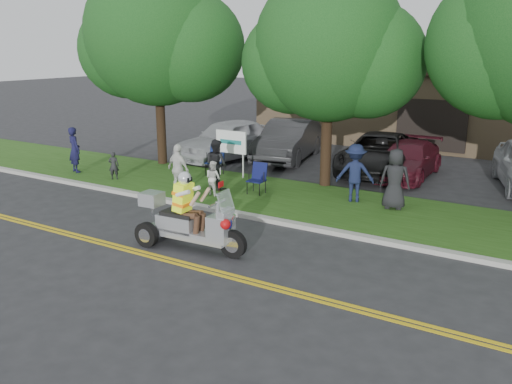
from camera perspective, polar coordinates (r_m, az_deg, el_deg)
The scene contains 23 objects.
ground at distance 12.87m, azimuth -8.40°, elevation -6.22°, with size 120.00×120.00×0.00m, color #28282B.
centerline_near at distance 12.47m, azimuth -10.12°, elevation -7.00°, with size 60.00×0.10×0.01m, color gold.
centerline_far at distance 12.58m, azimuth -9.63°, elevation -6.77°, with size 60.00×0.10×0.01m, color gold.
curb at distance 15.17m, azimuth -1.03°, elevation -2.48°, with size 60.00×0.25×0.12m, color #A8A89E.
grass_verge at distance 16.94m, azimuth 2.89°, elevation -0.61°, with size 60.00×4.00×0.10m, color #254A13.
commercial_building at distance 28.81m, azimuth 20.09°, elevation 9.00°, with size 18.00×8.20×4.00m.
tree_left at distance 21.53m, azimuth -10.19°, elevation 15.46°, with size 6.62×5.40×7.78m.
tree_mid at distance 17.88m, azimuth 7.93°, elevation 14.32°, with size 5.88×4.80×7.05m.
business_sign at distance 19.31m, azimuth -2.63°, elevation 5.02°, with size 1.25×0.06×1.75m.
trike_scooter at distance 12.82m, azimuth -7.22°, elevation -3.17°, with size 2.86×0.97×1.87m.
lawn_chair_a at distance 17.18m, azimuth 0.21°, elevation 1.68°, with size 0.54×0.56×0.97m.
lawn_chair_b at distance 19.72m, azimuth -4.24°, elevation 3.59°, with size 0.66×0.68×1.08m.
spectator_adult_left at distance 21.10m, azimuth -18.56°, elevation 4.24°, with size 0.61×0.40×1.67m, color #141438.
spectator_adult_mid at distance 17.68m, azimuth -4.20°, elevation 2.94°, with size 0.79×0.62×1.64m, color black.
spectator_adult_right at distance 17.24m, azimuth -8.17°, elevation 2.41°, with size 0.93×0.39×1.58m, color white.
spectator_chair_a at distance 16.44m, azimuth 10.39°, elevation 1.99°, with size 1.13×0.65×1.75m, color #151C3B.
spectator_chair_b at distance 15.93m, azimuth 14.42°, elevation 1.34°, with size 0.85×0.56×1.75m, color black.
child_left at distance 19.61m, azimuth -14.75°, elevation 2.71°, with size 0.36×0.23×0.98m, color black.
child_right at distance 16.99m, azimuth -4.53°, elevation 1.49°, with size 0.53×0.41×1.09m, color silver.
parked_car_far_left at distance 22.88m, azimuth -2.95°, elevation 5.56°, with size 1.99×4.95×1.69m, color #B4B5BC.
parked_car_left at distance 22.75m, azimuth 3.44°, elevation 5.46°, with size 1.75×5.03×1.66m, color #2A2A2D.
parked_car_mid at distance 20.90m, azimuth 12.79°, elevation 3.98°, with size 2.44×5.30×1.47m, color black.
parked_car_right at distance 20.49m, azimuth 15.67°, elevation 3.29°, with size 1.78×4.38×1.27m, color #45101B.
Camera 1 is at (7.80, -9.12, 4.66)m, focal length 38.00 mm.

